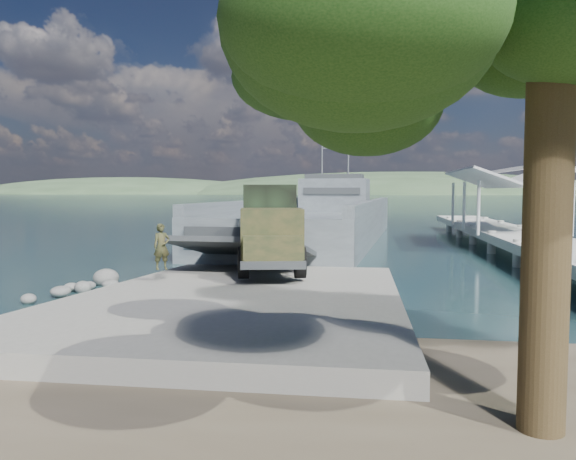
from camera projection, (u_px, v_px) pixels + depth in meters
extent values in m
plane|color=#1A3F40|center=(252.00, 299.00, 19.67)|extent=(1400.00, 1400.00, 0.00)
cube|color=gray|center=(246.00, 298.00, 18.66)|extent=(10.00, 18.00, 0.50)
cube|color=#ABAAA0|center=(511.00, 235.00, 35.54)|extent=(4.00, 44.00, 0.50)
cube|color=#4A5258|center=(315.00, 234.00, 43.37)|extent=(12.01, 32.06, 2.62)
cube|color=#4A5258|center=(261.00, 208.00, 44.21)|extent=(3.25, 31.33, 1.36)
cube|color=#4A5258|center=(373.00, 209.00, 42.25)|extent=(3.25, 31.33, 1.36)
cube|color=#4A5258|center=(261.00, 246.00, 28.17)|extent=(9.42, 1.20, 2.72)
cube|color=#4A5258|center=(335.00, 195.00, 53.34)|extent=(6.60, 4.69, 3.14)
cube|color=#313537|center=(335.00, 177.00, 53.21)|extent=(5.49, 3.77, 0.42)
cylinder|color=gray|center=(322.00, 151.00, 53.32)|extent=(0.17, 0.17, 5.23)
cylinder|color=gray|center=(348.00, 157.00, 52.80)|extent=(0.17, 0.17, 4.18)
cylinder|color=black|center=(244.00, 263.00, 21.07)|extent=(0.65, 1.26, 1.20)
cylinder|color=black|center=(300.00, 262.00, 21.20)|extent=(0.65, 1.26, 1.20)
cylinder|color=black|center=(245.00, 253.00, 24.19)|extent=(0.65, 1.26, 1.20)
cylinder|color=black|center=(294.00, 253.00, 24.32)|extent=(0.65, 1.26, 1.20)
cylinder|color=black|center=(246.00, 249.00, 26.03)|extent=(0.65, 1.26, 1.20)
cylinder|color=black|center=(291.00, 249.00, 26.17)|extent=(0.65, 1.26, 1.20)
cube|color=black|center=(270.00, 251.00, 23.70)|extent=(3.41, 7.29, 0.23)
cube|color=black|center=(272.00, 233.00, 21.15)|extent=(2.64, 2.28, 1.85)
cube|color=black|center=(273.00, 248.00, 20.07)|extent=(2.25, 1.24, 0.92)
cube|color=black|center=(269.00, 241.00, 24.96)|extent=(3.12, 4.63, 0.32)
cube|color=black|center=(269.00, 211.00, 25.05)|extent=(2.88, 3.89, 2.31)
cube|color=#313537|center=(273.00, 265.00, 19.65)|extent=(2.31, 0.69, 0.28)
imported|color=black|center=(162.00, 257.00, 20.73)|extent=(0.74, 0.70, 1.70)
cube|color=#BCBCBC|center=(540.00, 237.00, 43.00)|extent=(3.01, 5.39, 0.85)
cube|color=#BCBCBC|center=(540.00, 231.00, 42.11)|extent=(1.71, 1.84, 0.56)
cylinder|color=gray|center=(541.00, 197.00, 42.78)|extent=(0.09, 0.09, 5.65)
cube|color=#BCBCBC|center=(539.00, 229.00, 51.36)|extent=(3.71, 6.11, 0.96)
cube|color=#BCBCBC|center=(538.00, 223.00, 50.38)|extent=(2.01, 2.14, 0.64)
cylinder|color=gray|center=(540.00, 191.00, 51.12)|extent=(0.11, 0.11, 6.42)
cylinder|color=#342615|center=(546.00, 246.00, 7.81)|extent=(0.65, 0.65, 6.29)
ellipsoid|color=#14370F|center=(553.00, 23.00, 7.60)|extent=(6.07, 5.64, 2.60)
ellipsoid|color=#14370F|center=(308.00, 78.00, 11.33)|extent=(3.04, 3.04, 1.74)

